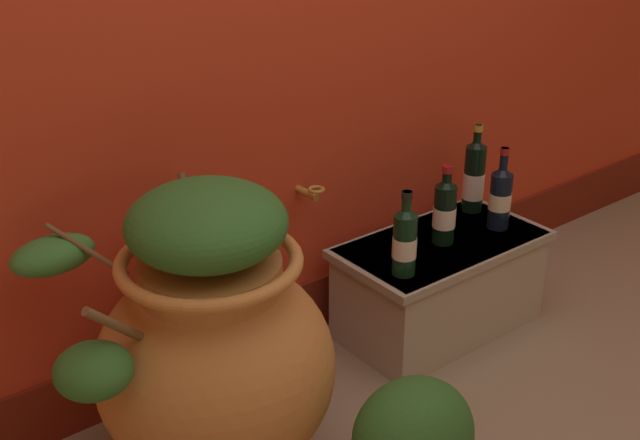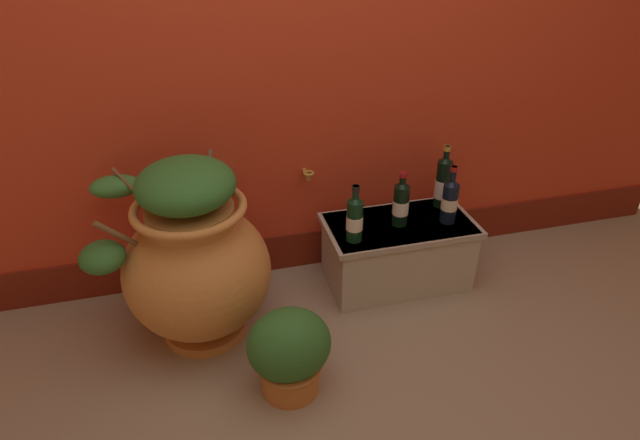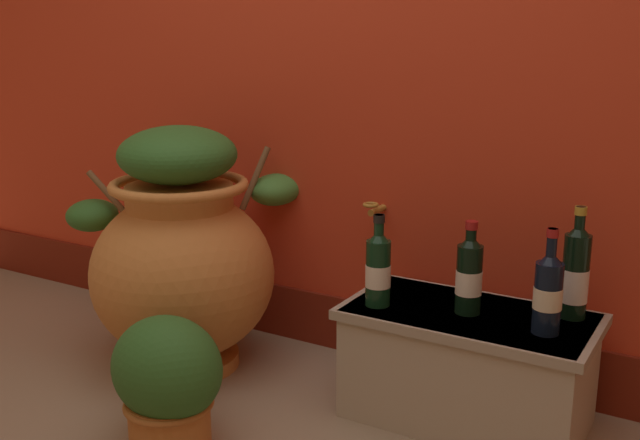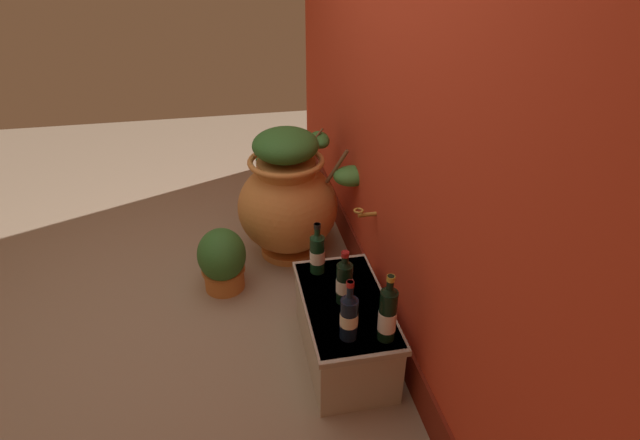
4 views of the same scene
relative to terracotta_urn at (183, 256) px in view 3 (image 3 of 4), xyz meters
The scene contains 7 objects.
terracotta_urn is the anchor object (origin of this frame).
stone_ledge 1.05m from the terracotta_urn, ahead, with size 0.75×0.41×0.36m.
wine_bottle_left 1.26m from the terracotta_urn, ahead, with size 0.08×0.08×0.30m.
wine_bottle_middle 1.02m from the terracotta_urn, ahead, with size 0.08×0.08×0.28m.
wine_bottle_right 1.31m from the terracotta_urn, 10.95° to the left, with size 0.08×0.08×0.34m.
wine_bottle_back 0.75m from the terracotta_urn, ahead, with size 0.08×0.08×0.29m.
potted_shrub 0.59m from the terracotta_urn, 54.66° to the right, with size 0.34×0.29×0.40m.
Camera 3 is at (1.14, -1.23, 1.18)m, focal length 42.01 mm.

